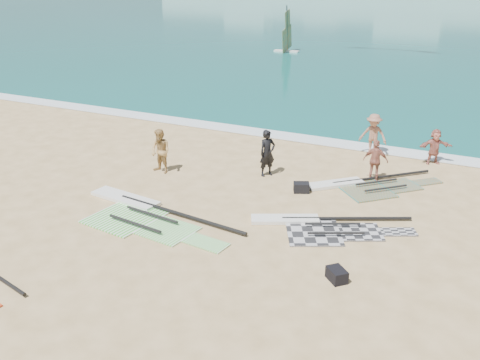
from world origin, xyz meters
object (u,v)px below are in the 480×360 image
at_px(rig_grey, 318,226).
at_px(beachgoer_right, 435,147).
at_px(gear_bag_near, 301,187).
at_px(gear_bag_far, 337,275).
at_px(rig_orange, 365,185).
at_px(rig_green, 142,213).
at_px(person_wetsuit, 267,153).
at_px(beachgoer_left, 161,151).
at_px(beachgoer_mid, 373,135).
at_px(beachgoer_back, 376,160).

distance_m(rig_grey, beachgoer_right, 8.19).
relative_size(gear_bag_near, gear_bag_far, 0.99).
bearing_deg(rig_orange, rig_green, 178.74).
xyz_separation_m(person_wetsuit, beachgoer_left, (-3.94, -1.57, -0.04)).
bearing_deg(rig_orange, beachgoer_mid, 55.52).
bearing_deg(beachgoer_right, person_wetsuit, -172.51).
distance_m(rig_grey, gear_bag_far, 3.10).
height_order(beachgoer_back, beachgoer_right, beachgoer_back).
xyz_separation_m(rig_grey, rig_green, (-5.59, -1.68, 0.00)).
height_order(person_wetsuit, beachgoer_back, person_wetsuit).
height_order(rig_grey, beachgoer_left, beachgoer_left).
bearing_deg(person_wetsuit, gear_bag_far, -107.34).
distance_m(rig_grey, beachgoer_back, 4.93).
relative_size(rig_green, rig_orange, 1.39).
xyz_separation_m(beachgoer_left, beachgoer_mid, (7.09, 5.83, 0.04)).
distance_m(person_wetsuit, beachgoer_back, 4.16).
height_order(gear_bag_far, person_wetsuit, person_wetsuit).
relative_size(gear_bag_far, beachgoer_right, 0.38).
xyz_separation_m(rig_green, beachgoer_mid, (5.46, 9.40, 0.88)).
relative_size(beachgoer_left, beachgoer_mid, 0.96).
bearing_deg(beachgoer_right, beachgoer_mid, 151.96).
bearing_deg(beachgoer_back, rig_grey, 80.01).
height_order(gear_bag_near, beachgoer_left, beachgoer_left).
xyz_separation_m(rig_orange, beachgoer_right, (1.93, 3.77, 0.70)).
bearing_deg(beachgoer_mid, rig_orange, -78.62).
bearing_deg(rig_green, beachgoer_right, 56.74).
bearing_deg(beachgoer_right, rig_green, -159.95).
relative_size(rig_green, gear_bag_near, 11.54).
distance_m(gear_bag_near, beachgoer_right, 6.63).
xyz_separation_m(gear_bag_near, gear_bag_far, (2.89, -5.21, -0.01)).
height_order(beachgoer_left, beachgoer_mid, beachgoer_mid).
height_order(gear_bag_far, beachgoer_right, beachgoer_right).
distance_m(beachgoer_left, beachgoer_right, 11.32).
bearing_deg(gear_bag_near, beachgoer_left, -174.32).
xyz_separation_m(beachgoer_back, beachgoer_right, (1.79, 2.96, -0.06)).
height_order(rig_grey, gear_bag_far, gear_bag_far).
bearing_deg(gear_bag_far, rig_orange, 97.68).
relative_size(rig_green, beachgoer_right, 4.33).
height_order(rig_green, rig_orange, rig_green).
relative_size(gear_bag_near, person_wetsuit, 0.30).
bearing_deg(beachgoer_mid, gear_bag_far, -80.01).
bearing_deg(beachgoer_right, gear_bag_far, -125.16).
height_order(rig_grey, beachgoer_mid, beachgoer_mid).
distance_m(gear_bag_far, beachgoer_back, 7.65).
distance_m(gear_bag_near, beachgoer_back, 3.24).
xyz_separation_m(gear_bag_near, person_wetsuit, (-1.81, 1.00, 0.75)).
bearing_deg(rig_orange, beachgoer_right, 18.65).
distance_m(beachgoer_mid, beachgoer_right, 2.57).
bearing_deg(beachgoer_back, gear_bag_far, 93.43).
distance_m(beachgoer_left, beachgoer_back, 8.40).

